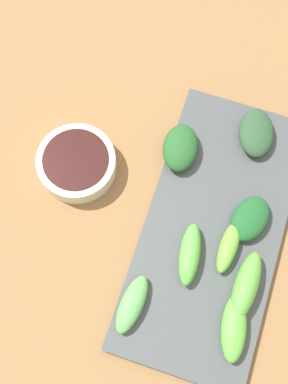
% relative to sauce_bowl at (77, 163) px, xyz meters
% --- Properties ---
extents(tabletop, '(2.10, 2.10, 0.02)m').
position_rel_sauce_bowl_xyz_m(tabletop, '(0.12, -0.02, -0.03)').
color(tabletop, olive).
rests_on(tabletop, ground).
extents(sauce_bowl, '(0.11, 0.11, 0.03)m').
position_rel_sauce_bowl_xyz_m(sauce_bowl, '(0.00, 0.00, 0.00)').
color(sauce_bowl, silver).
rests_on(sauce_bowl, tabletop).
extents(serving_plate, '(0.18, 0.39, 0.01)m').
position_rel_sauce_bowl_xyz_m(serving_plate, '(0.21, -0.03, -0.01)').
color(serving_plate, '#494F50').
rests_on(serving_plate, tabletop).
extents(broccoli_stalk_0, '(0.04, 0.08, 0.02)m').
position_rel_sauce_bowl_xyz_m(broccoli_stalk_0, '(0.13, -0.16, 0.00)').
color(broccoli_stalk_0, '#61AE5B').
rests_on(broccoli_stalk_0, serving_plate).
extents(broccoli_leafy_1, '(0.06, 0.08, 0.02)m').
position_rel_sauce_bowl_xyz_m(broccoli_leafy_1, '(0.25, -0.00, 0.01)').
color(broccoli_leafy_1, '#1F5D2C').
rests_on(broccoli_leafy_1, serving_plate).
extents(broccoli_stalk_2, '(0.04, 0.09, 0.03)m').
position_rel_sauce_bowl_xyz_m(broccoli_stalk_2, '(0.19, -0.07, 0.01)').
color(broccoli_stalk_2, '#5CB345').
rests_on(broccoli_stalk_2, serving_plate).
extents(broccoli_leafy_3, '(0.06, 0.08, 0.02)m').
position_rel_sauce_bowl_xyz_m(broccoli_leafy_3, '(0.23, 0.12, 0.01)').
color(broccoli_leafy_3, '#2D5032').
rests_on(broccoli_leafy_3, serving_plate).
extents(broccoli_stalk_4, '(0.03, 0.07, 0.02)m').
position_rel_sauce_bowl_xyz_m(broccoli_stalk_4, '(0.23, -0.05, 0.00)').
color(broccoli_stalk_4, '#6FB13F').
rests_on(broccoli_stalk_4, serving_plate).
extents(broccoli_stalk_5, '(0.03, 0.09, 0.03)m').
position_rel_sauce_bowl_xyz_m(broccoli_stalk_5, '(0.26, -0.09, 0.01)').
color(broccoli_stalk_5, '#5CAC41').
rests_on(broccoli_stalk_5, serving_plate).
extents(broccoli_leafy_6, '(0.06, 0.08, 0.03)m').
position_rel_sauce_bowl_xyz_m(broccoli_leafy_6, '(0.13, 0.06, 0.01)').
color(broccoli_leafy_6, '#275D2B').
rests_on(broccoli_leafy_6, serving_plate).
extents(broccoli_stalk_7, '(0.05, 0.09, 0.03)m').
position_rel_sauce_bowl_xyz_m(broccoli_stalk_7, '(0.26, -0.15, 0.01)').
color(broccoli_stalk_7, '#60BC42').
rests_on(broccoli_stalk_7, serving_plate).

